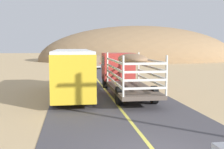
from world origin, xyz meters
TOP-DOWN VIEW (x-y plane):
  - livestock_truck at (1.19, 12.43)m, footprint 2.53×9.70m
  - bus at (-2.60, 11.58)m, footprint 2.54×10.00m
  - car_far at (0.83, 35.23)m, footprint 1.90×4.62m
  - distant_hill at (13.40, 55.82)m, footprint 46.44×25.58m

SIDE VIEW (x-z plane):
  - distant_hill at x=13.40m, z-range -7.96..7.96m
  - car_far at x=0.83m, z-range 0.12..2.05m
  - bus at x=-2.60m, z-range 0.14..3.35m
  - livestock_truck at x=1.19m, z-range 0.28..3.30m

